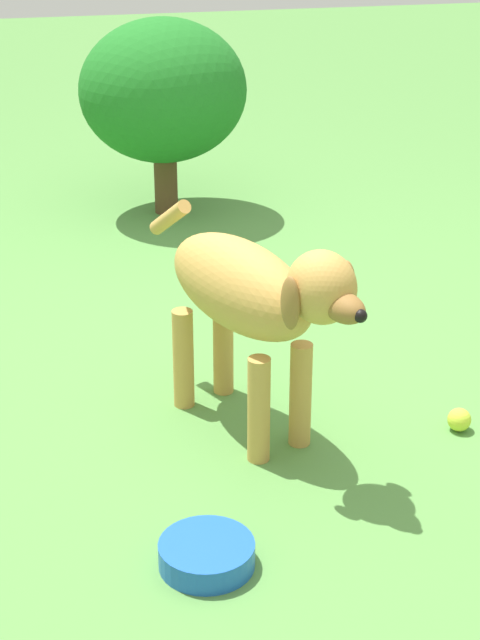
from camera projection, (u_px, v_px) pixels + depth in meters
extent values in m
plane|color=#548C42|center=(190.00, 393.00, 3.16)|extent=(14.00, 14.00, 0.00)
ellipsoid|color=#C69347|center=(240.00, 285.00, 2.82)|extent=(0.42, 0.59, 0.25)
cylinder|color=#C69347|center=(301.00, 395.00, 2.84)|extent=(0.06, 0.06, 0.30)
cylinder|color=#C69347|center=(259.00, 410.00, 2.77)|extent=(0.06, 0.06, 0.30)
cylinder|color=#C69347|center=(223.00, 346.00, 3.11)|extent=(0.06, 0.06, 0.30)
cylinder|color=#C69347|center=(183.00, 359.00, 3.03)|extent=(0.06, 0.06, 0.30)
ellipsoid|color=#C69347|center=(321.00, 287.00, 2.53)|extent=(0.22, 0.23, 0.18)
ellipsoid|color=olive|center=(344.00, 307.00, 2.48)|extent=(0.13, 0.15, 0.07)
sphere|color=black|center=(360.00, 316.00, 2.44)|extent=(0.03, 0.03, 0.03)
ellipsoid|color=olive|center=(346.00, 286.00, 2.60)|extent=(0.06, 0.07, 0.14)
ellipsoid|color=olive|center=(290.00, 303.00, 2.50)|extent=(0.06, 0.07, 0.14)
cylinder|color=#C69347|center=(170.00, 218.00, 3.04)|extent=(0.11, 0.18, 0.14)
sphere|color=#CADF39|center=(459.00, 420.00, 2.95)|extent=(0.07, 0.07, 0.07)
sphere|color=#C6DE3D|center=(271.00, 320.00, 3.55)|extent=(0.07, 0.07, 0.07)
cylinder|color=blue|center=(207.00, 554.00, 2.41)|extent=(0.22, 0.22, 0.06)
cylinder|color=brown|center=(166.00, 184.00, 4.59)|extent=(0.10, 0.10, 0.25)
ellipsoid|color=#1E6E22|center=(163.00, 91.00, 4.42)|extent=(0.70, 0.63, 0.60)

